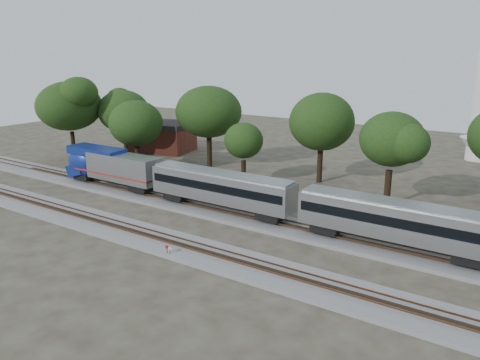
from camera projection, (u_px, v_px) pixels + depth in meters
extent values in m
plane|color=#383328|center=(170.00, 225.00, 49.99)|extent=(160.00, 160.00, 0.00)
cube|color=slate|center=(204.00, 208.00, 54.78)|extent=(160.00, 5.00, 0.40)
cube|color=brown|center=(200.00, 206.00, 54.08)|extent=(160.00, 0.08, 0.15)
cube|color=brown|center=(207.00, 203.00, 55.23)|extent=(160.00, 0.08, 0.15)
cube|color=slate|center=(143.00, 236.00, 46.72)|extent=(160.00, 5.00, 0.40)
cube|color=brown|center=(137.00, 234.00, 46.02)|extent=(160.00, 0.08, 0.15)
cube|color=brown|center=(148.00, 229.00, 47.17)|extent=(160.00, 0.08, 0.15)
cube|color=#B3B5BA|center=(124.00, 168.00, 60.81)|extent=(10.93, 3.09, 3.40)
ellipsoid|color=navy|center=(84.00, 162.00, 65.02)|extent=(5.57, 3.22, 4.74)
cube|color=navy|center=(97.00, 151.00, 63.05)|extent=(8.77, 3.03, 1.03)
cube|color=black|center=(86.00, 155.00, 64.47)|extent=(0.46, 2.37, 1.35)
cube|color=maroon|center=(118.00, 173.00, 61.70)|extent=(13.41, 3.13, 0.19)
cube|color=black|center=(86.00, 175.00, 65.45)|extent=(2.68, 2.27, 0.93)
cube|color=black|center=(142.00, 187.00, 59.73)|extent=(2.68, 2.27, 0.93)
cube|color=#B3B5BA|center=(221.00, 187.00, 52.64)|extent=(17.95, 3.09, 3.09)
cube|color=black|center=(221.00, 184.00, 52.56)|extent=(17.33, 3.14, 0.93)
cube|color=gray|center=(221.00, 173.00, 52.21)|extent=(17.53, 2.48, 0.36)
cube|color=black|center=(178.00, 195.00, 56.61)|extent=(2.68, 2.27, 0.93)
cube|color=black|center=(271.00, 215.00, 49.74)|extent=(2.68, 2.27, 0.93)
cube|color=#B3B5BA|center=(395.00, 220.00, 42.41)|extent=(17.95, 3.09, 3.09)
cube|color=black|center=(395.00, 217.00, 42.33)|extent=(17.33, 3.14, 0.93)
cube|color=gray|center=(396.00, 203.00, 41.98)|extent=(17.53, 2.48, 0.36)
cube|color=black|center=(327.00, 227.00, 46.38)|extent=(2.68, 2.27, 0.93)
cube|color=black|center=(470.00, 257.00, 39.51)|extent=(2.68, 2.27, 0.93)
cylinder|color=#512D19|center=(167.00, 252.00, 42.21)|extent=(0.07, 0.07, 1.03)
cylinder|color=#B90D0F|center=(167.00, 247.00, 42.09)|extent=(0.37, 0.07, 0.37)
cylinder|color=#512D19|center=(170.00, 253.00, 42.09)|extent=(0.06, 0.06, 0.94)
cylinder|color=silver|center=(170.00, 249.00, 41.98)|extent=(0.32, 0.15, 0.33)
cube|color=#512D19|center=(180.00, 256.00, 42.15)|extent=(0.51, 0.32, 0.30)
cone|color=silver|center=(478.00, 149.00, 79.27)|extent=(6.20, 6.20, 3.88)
cube|color=brown|center=(161.00, 139.00, 86.81)|extent=(12.30, 9.73, 4.40)
cube|color=black|center=(161.00, 124.00, 86.09)|extent=(12.54, 9.96, 0.99)
cylinder|color=black|center=(73.00, 146.00, 78.65)|extent=(0.70, 0.70, 4.98)
ellipsoid|color=#163411|center=(70.00, 106.00, 76.84)|extent=(9.39, 9.39, 7.98)
cylinder|color=black|center=(126.00, 146.00, 80.24)|extent=(0.70, 0.70, 4.42)
ellipsoid|color=#163411|center=(123.00, 111.00, 78.64)|extent=(8.33, 8.33, 7.08)
cylinder|color=black|center=(138.00, 159.00, 71.50)|extent=(0.70, 0.70, 4.06)
ellipsoid|color=#163411|center=(136.00, 123.00, 70.03)|extent=(7.65, 7.65, 6.50)
cylinder|color=black|center=(209.00, 153.00, 74.33)|extent=(0.70, 0.70, 4.78)
ellipsoid|color=#163411|center=(209.00, 112.00, 72.59)|extent=(9.01, 9.01, 7.66)
cylinder|color=black|center=(243.00, 172.00, 65.38)|extent=(0.70, 0.70, 3.30)
ellipsoid|color=#163411|center=(244.00, 140.00, 64.19)|extent=(6.22, 6.22, 5.29)
cylinder|color=black|center=(320.00, 166.00, 65.87)|extent=(0.70, 0.70, 4.64)
ellipsoid|color=#163411|center=(322.00, 122.00, 64.18)|extent=(8.75, 8.75, 7.44)
cylinder|color=black|center=(388.00, 188.00, 55.91)|extent=(0.70, 0.70, 4.37)
ellipsoid|color=#163411|center=(392.00, 139.00, 54.32)|extent=(8.24, 8.24, 7.01)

